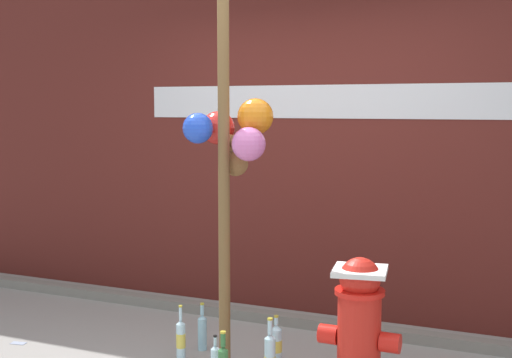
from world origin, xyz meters
The scene contains 9 objects.
building_wall centered at (0.00, 1.82, 1.57)m, with size 10.00×0.21×3.14m.
curb_strip centered at (0.00, 1.34, 0.04)m, with size 8.00×0.12×0.08m, color slate.
memorial_post centered at (-0.12, 0.42, 1.74)m, with size 0.63×0.41×3.00m.
fire_hydrant centered at (0.76, 0.34, 0.43)m, with size 0.49×0.36×0.82m.
bottle_0 centered at (-0.43, 0.59, 0.13)m, with size 0.06×0.06×0.34m.
bottle_1 centered at (0.16, 0.51, 0.14)m, with size 0.08×0.08×0.34m.
bottle_2 centered at (0.21, 0.29, 0.15)m, with size 0.07×0.07×0.40m.
bottle_4 centered at (-0.46, 0.35, 0.14)m, with size 0.06×0.06×0.38m.
litter_2 centered at (-1.70, 0.17, 0.00)m, with size 0.11×0.06×0.01m, color #8C99B2.
Camera 1 is at (1.77, -3.49, 1.70)m, focal length 47.81 mm.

